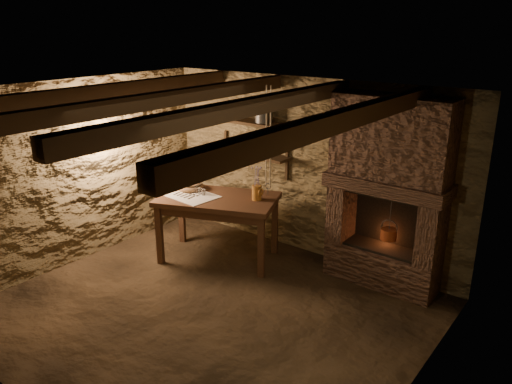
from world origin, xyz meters
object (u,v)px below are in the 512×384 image
Objects in this scene: wooden_bowl at (190,187)px; red_pot at (389,233)px; stoneware_jug at (257,186)px; iron_stockpot at (263,116)px; work_table at (218,225)px.

wooden_bowl is 2.70m from red_pot.
stoneware_jug is 0.83× the size of red_pot.
stoneware_jug is 1.01m from wooden_bowl.
iron_stockpot reaches higher than stoneware_jug.
stoneware_jug is 1.19× the size of wooden_bowl.
wooden_bowl is 1.38m from iron_stockpot.
work_table is 3.25× the size of red_pot.
red_pot is (2.11, 0.65, 0.22)m from work_table.
wooden_bowl is (-0.97, -0.22, -0.15)m from stoneware_jug.
iron_stockpot is 0.43× the size of red_pot.
iron_stockpot reaches higher than red_pot.
iron_stockpot is 2.26m from red_pot.
iron_stockpot is (-0.30, 0.54, 0.79)m from stoneware_jug.
wooden_bowl is at bearing -131.25° from iron_stockpot.
red_pot reaches higher than work_table.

